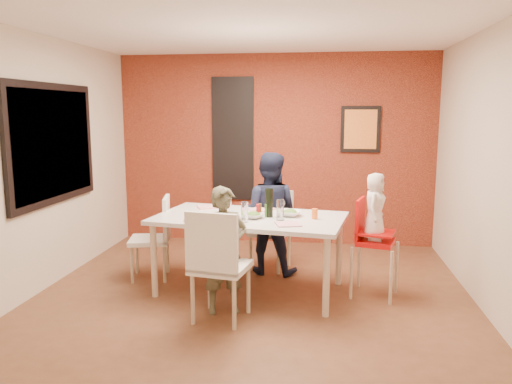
# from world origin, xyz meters

# --- Properties ---
(ground) EXTENTS (4.50, 4.50, 0.00)m
(ground) POSITION_xyz_m (0.00, 0.00, 0.00)
(ground) COLOR brown
(ground) RESTS_ON ground
(ceiling) EXTENTS (4.50, 4.50, 0.02)m
(ceiling) POSITION_xyz_m (0.00, 0.00, 2.70)
(ceiling) COLOR white
(ceiling) RESTS_ON wall_back
(wall_back) EXTENTS (4.50, 0.02, 2.70)m
(wall_back) POSITION_xyz_m (0.00, 2.25, 1.35)
(wall_back) COLOR beige
(wall_back) RESTS_ON ground
(wall_front) EXTENTS (4.50, 0.02, 2.70)m
(wall_front) POSITION_xyz_m (0.00, -2.25, 1.35)
(wall_front) COLOR beige
(wall_front) RESTS_ON ground
(wall_left) EXTENTS (0.02, 4.50, 2.70)m
(wall_left) POSITION_xyz_m (-2.25, 0.00, 1.35)
(wall_left) COLOR beige
(wall_left) RESTS_ON ground
(wall_right) EXTENTS (0.02, 4.50, 2.70)m
(wall_right) POSITION_xyz_m (2.25, 0.00, 1.35)
(wall_right) COLOR beige
(wall_right) RESTS_ON ground
(brick_accent_wall) EXTENTS (4.50, 0.02, 2.70)m
(brick_accent_wall) POSITION_xyz_m (0.00, 2.23, 1.35)
(brick_accent_wall) COLOR maroon
(brick_accent_wall) RESTS_ON ground
(picture_window_frame) EXTENTS (0.05, 1.70, 1.30)m
(picture_window_frame) POSITION_xyz_m (-2.22, 0.20, 1.55)
(picture_window_frame) COLOR black
(picture_window_frame) RESTS_ON wall_left
(picture_window_pane) EXTENTS (0.02, 1.55, 1.15)m
(picture_window_pane) POSITION_xyz_m (-2.21, 0.20, 1.55)
(picture_window_pane) COLOR black
(picture_window_pane) RESTS_ON wall_left
(glassblock_strip) EXTENTS (0.55, 0.03, 1.70)m
(glassblock_strip) POSITION_xyz_m (-0.60, 2.21, 1.50)
(glassblock_strip) COLOR silver
(glassblock_strip) RESTS_ON wall_back
(glassblock_surround) EXTENTS (0.60, 0.03, 1.76)m
(glassblock_surround) POSITION_xyz_m (-0.60, 2.21, 1.50)
(glassblock_surround) COLOR black
(glassblock_surround) RESTS_ON wall_back
(art_print_frame) EXTENTS (0.54, 0.03, 0.64)m
(art_print_frame) POSITION_xyz_m (1.20, 2.21, 1.65)
(art_print_frame) COLOR black
(art_print_frame) RESTS_ON wall_back
(art_print_canvas) EXTENTS (0.44, 0.01, 0.54)m
(art_print_canvas) POSITION_xyz_m (1.20, 2.19, 1.65)
(art_print_canvas) COLOR orange
(art_print_canvas) RESTS_ON wall_back
(dining_table) EXTENTS (2.09, 1.37, 0.81)m
(dining_table) POSITION_xyz_m (-0.05, 0.18, 0.74)
(dining_table) COLOR silver
(dining_table) RESTS_ON ground
(chair_near) EXTENTS (0.56, 0.56, 1.04)m
(chair_near) POSITION_xyz_m (-0.22, -0.68, 0.58)
(chair_near) COLOR white
(chair_near) RESTS_ON ground
(chair_far) EXTENTS (0.54, 0.54, 0.94)m
(chair_far) POSITION_xyz_m (0.11, 1.05, 0.53)
(chair_far) COLOR white
(chair_far) RESTS_ON ground
(chair_left) EXTENTS (0.52, 0.52, 0.94)m
(chair_left) POSITION_xyz_m (-1.16, 0.44, 0.53)
(chair_left) COLOR silver
(chair_left) RESTS_ON ground
(high_chair) EXTENTS (0.52, 0.52, 1.02)m
(high_chair) POSITION_xyz_m (1.21, 0.22, 0.61)
(high_chair) COLOR #C30A09
(high_chair) RESTS_ON ground
(child_near) EXTENTS (0.52, 0.43, 1.21)m
(child_near) POSITION_xyz_m (-0.20, -0.42, 0.61)
(child_near) COLOR #504E39
(child_near) RESTS_ON ground
(child_far) EXTENTS (0.76, 0.63, 1.43)m
(child_far) POSITION_xyz_m (0.08, 0.81, 0.72)
(child_far) COLOR #151B31
(child_far) RESTS_ON ground
(toddler) EXTENTS (0.30, 0.38, 0.69)m
(toddler) POSITION_xyz_m (1.23, 0.21, 0.94)
(toddler) COLOR white
(toddler) RESTS_ON high_chair
(plate_near_left) EXTENTS (0.25, 0.25, 0.01)m
(plate_near_left) POSITION_xyz_m (-0.55, -0.06, 0.82)
(plate_near_left) COLOR white
(plate_near_left) RESTS_ON dining_table
(plate_far_mid) EXTENTS (0.30, 0.30, 0.01)m
(plate_far_mid) POSITION_xyz_m (0.04, 0.54, 0.82)
(plate_far_mid) COLOR white
(plate_far_mid) RESTS_ON dining_table
(plate_near_right) EXTENTS (0.29, 0.29, 0.01)m
(plate_near_right) POSITION_xyz_m (0.38, -0.16, 0.82)
(plate_near_right) COLOR white
(plate_near_right) RESTS_ON dining_table
(plate_far_left) EXTENTS (0.31, 0.31, 0.01)m
(plate_far_left) POSITION_xyz_m (-0.59, 0.59, 0.82)
(plate_far_left) COLOR white
(plate_far_left) RESTS_ON dining_table
(salad_bowl_a) EXTENTS (0.27, 0.27, 0.05)m
(salad_bowl_a) POSITION_xyz_m (0.00, 0.08, 0.84)
(salad_bowl_a) COLOR silver
(salad_bowl_a) RESTS_ON dining_table
(salad_bowl_b) EXTENTS (0.27, 0.27, 0.06)m
(salad_bowl_b) POSITION_xyz_m (0.37, 0.25, 0.84)
(salad_bowl_b) COLOR white
(salad_bowl_b) RESTS_ON dining_table
(wine_bottle) EXTENTS (0.08, 0.08, 0.30)m
(wine_bottle) POSITION_xyz_m (0.16, 0.17, 0.96)
(wine_bottle) COLOR black
(wine_bottle) RESTS_ON dining_table
(wine_glass_a) EXTENTS (0.07, 0.07, 0.20)m
(wine_glass_a) POSITION_xyz_m (-0.06, -0.10, 0.91)
(wine_glass_a) COLOR silver
(wine_glass_a) RESTS_ON dining_table
(wine_glass_b) EXTENTS (0.07, 0.07, 0.21)m
(wine_glass_b) POSITION_xyz_m (0.28, 0.04, 0.92)
(wine_glass_b) COLOR silver
(wine_glass_b) RESTS_ON dining_table
(paper_towel_roll) EXTENTS (0.11, 0.11, 0.26)m
(paper_towel_roll) POSITION_xyz_m (-0.30, 0.16, 0.94)
(paper_towel_roll) COLOR white
(paper_towel_roll) RESTS_ON dining_table
(condiment_red) EXTENTS (0.03, 0.03, 0.14)m
(condiment_red) POSITION_xyz_m (0.04, 0.15, 0.88)
(condiment_red) COLOR red
(condiment_red) RESTS_ON dining_table
(condiment_green) EXTENTS (0.04, 0.04, 0.14)m
(condiment_green) POSITION_xyz_m (0.13, 0.15, 0.88)
(condiment_green) COLOR #387A28
(condiment_green) RESTS_ON dining_table
(condiment_brown) EXTENTS (0.03, 0.03, 0.13)m
(condiment_brown) POSITION_xyz_m (0.05, 0.23, 0.88)
(condiment_brown) COLOR brown
(condiment_brown) RESTS_ON dining_table
(sippy_cup) EXTENTS (0.06, 0.06, 0.11)m
(sippy_cup) POSITION_xyz_m (0.63, 0.14, 0.86)
(sippy_cup) COLOR orange
(sippy_cup) RESTS_ON dining_table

